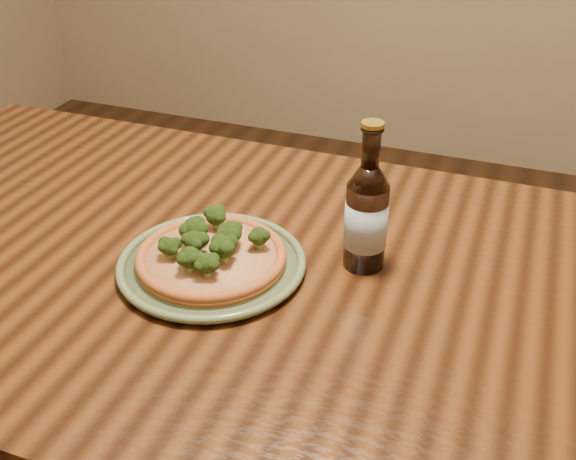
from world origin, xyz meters
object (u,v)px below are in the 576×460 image
(plate, at_px, (212,264))
(beer_bottle, at_px, (366,215))
(table, at_px, (221,302))
(pizza, at_px, (211,254))

(plate, xyz_separation_m, beer_bottle, (0.23, 0.10, 0.08))
(table, relative_size, plate, 5.24)
(plate, relative_size, pizza, 1.26)
(pizza, bearing_deg, beer_bottle, 23.75)
(pizza, height_order, beer_bottle, beer_bottle)
(beer_bottle, bearing_deg, table, 174.40)
(table, xyz_separation_m, pizza, (0.01, -0.03, 0.12))
(plate, bearing_deg, table, 99.15)
(pizza, bearing_deg, table, 98.83)
(table, distance_m, beer_bottle, 0.30)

